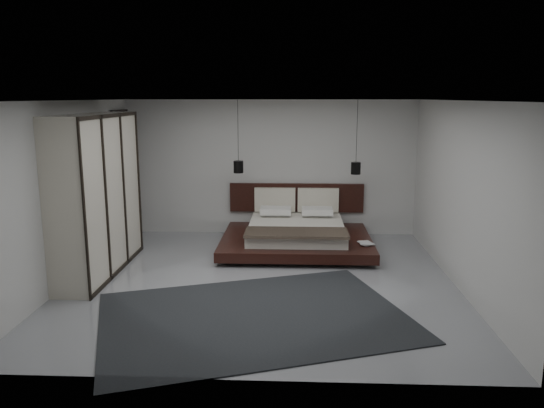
{
  "coord_description": "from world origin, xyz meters",
  "views": [
    {
      "loc": [
        0.52,
        -7.95,
        2.86
      ],
      "look_at": [
        0.11,
        1.2,
        1.0
      ],
      "focal_mm": 35.0,
      "sensor_mm": 36.0,
      "label": 1
    }
  ],
  "objects_px": {
    "lattice_screen": "(123,176)",
    "pendant_left": "(238,167)",
    "rug": "(254,317)",
    "pendant_right": "(356,168)",
    "wardrobe": "(97,195)",
    "bed": "(296,233)"
  },
  "relations": [
    {
      "from": "bed",
      "to": "rug",
      "type": "relative_size",
      "value": 0.71
    },
    {
      "from": "pendant_left",
      "to": "bed",
      "type": "bearing_deg",
      "value": -21.05
    },
    {
      "from": "lattice_screen",
      "to": "pendant_right",
      "type": "relative_size",
      "value": 1.82
    },
    {
      "from": "bed",
      "to": "wardrobe",
      "type": "bearing_deg",
      "value": -154.52
    },
    {
      "from": "bed",
      "to": "lattice_screen",
      "type": "bearing_deg",
      "value": 171.16
    },
    {
      "from": "lattice_screen",
      "to": "wardrobe",
      "type": "xyz_separation_m",
      "value": [
        0.25,
        -2.09,
        -0.0
      ]
    },
    {
      "from": "bed",
      "to": "pendant_left",
      "type": "xyz_separation_m",
      "value": [
        -1.15,
        0.44,
        1.22
      ]
    },
    {
      "from": "pendant_right",
      "to": "wardrobe",
      "type": "bearing_deg",
      "value": -155.65
    },
    {
      "from": "lattice_screen",
      "to": "pendant_left",
      "type": "distance_m",
      "value": 2.36
    },
    {
      "from": "pendant_right",
      "to": "lattice_screen",
      "type": "bearing_deg",
      "value": 178.74
    },
    {
      "from": "rug",
      "to": "lattice_screen",
      "type": "bearing_deg",
      "value": 127.25
    },
    {
      "from": "pendant_left",
      "to": "rug",
      "type": "bearing_deg",
      "value": -81.06
    },
    {
      "from": "lattice_screen",
      "to": "pendant_right",
      "type": "height_order",
      "value": "pendant_right"
    },
    {
      "from": "lattice_screen",
      "to": "pendant_left",
      "type": "relative_size",
      "value": 1.84
    },
    {
      "from": "pendant_left",
      "to": "rug",
      "type": "xyz_separation_m",
      "value": [
        0.59,
        -3.76,
        -1.5
      ]
    },
    {
      "from": "pendant_left",
      "to": "pendant_right",
      "type": "distance_m",
      "value": 2.29
    },
    {
      "from": "bed",
      "to": "pendant_left",
      "type": "bearing_deg",
      "value": 158.95
    },
    {
      "from": "rug",
      "to": "pendant_left",
      "type": "bearing_deg",
      "value": 98.94
    },
    {
      "from": "wardrobe",
      "to": "bed",
      "type": "bearing_deg",
      "value": 25.48
    },
    {
      "from": "lattice_screen",
      "to": "pendant_left",
      "type": "xyz_separation_m",
      "value": [
        2.35,
        -0.1,
        0.2
      ]
    },
    {
      "from": "pendant_right",
      "to": "wardrobe",
      "type": "distance_m",
      "value": 4.82
    },
    {
      "from": "lattice_screen",
      "to": "pendant_left",
      "type": "height_order",
      "value": "pendant_left"
    }
  ]
}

